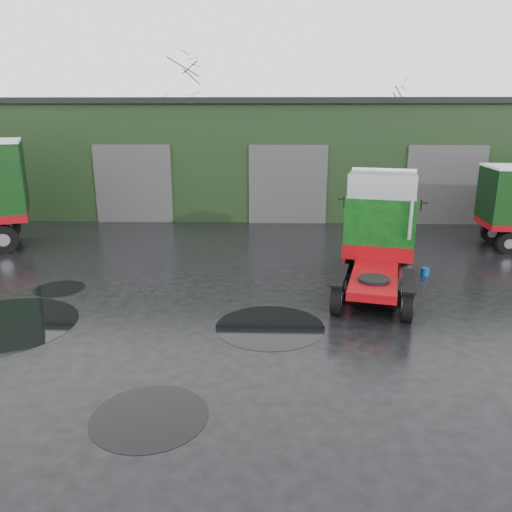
{
  "coord_description": "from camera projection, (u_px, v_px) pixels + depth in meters",
  "views": [
    {
      "loc": [
        1.16,
        -11.69,
        5.6
      ],
      "look_at": [
        0.74,
        1.77,
        1.7
      ],
      "focal_mm": 35.0,
      "sensor_mm": 36.0,
      "label": 1
    }
  ],
  "objects": [
    {
      "name": "ground",
      "position": [
        225.0,
        338.0,
        12.82
      ],
      "size": [
        100.0,
        100.0,
        0.0
      ],
      "primitive_type": "plane",
      "color": "black"
    },
    {
      "name": "warehouse",
      "position": [
        285.0,
        153.0,
        31.08
      ],
      "size": [
        32.4,
        12.4,
        6.3
      ],
      "color": "black",
      "rests_on": "ground"
    },
    {
      "name": "hero_tractor",
      "position": [
        378.0,
        236.0,
        15.56
      ],
      "size": [
        3.89,
        6.43,
        3.72
      ],
      "primitive_type": null,
      "rotation": [
        0.0,
        0.0,
        -0.24
      ],
      "color": "#0B400E",
      "rests_on": "ground"
    },
    {
      "name": "wash_bucket",
      "position": [
        425.0,
        272.0,
        17.73
      ],
      "size": [
        0.31,
        0.31,
        0.26
      ],
      "primitive_type": "cylinder",
      "rotation": [
        0.0,
        0.0,
        0.11
      ],
      "color": "#0845B1",
      "rests_on": "ground"
    },
    {
      "name": "tree_back_a",
      "position": [
        184.0,
        123.0,
        40.48
      ],
      "size": [
        4.4,
        4.4,
        9.5
      ],
      "primitive_type": null,
      "color": "black",
      "rests_on": "ground"
    },
    {
      "name": "tree_back_b",
      "position": [
        381.0,
        136.0,
        40.28
      ],
      "size": [
        4.4,
        4.4,
        7.5
      ],
      "primitive_type": null,
      "color": "black",
      "rests_on": "ground"
    },
    {
      "name": "puddle_0",
      "position": [
        150.0,
        417.0,
        9.52
      ],
      "size": [
        2.27,
        2.27,
        0.01
      ],
      "primitive_type": "cylinder",
      "color": "black",
      "rests_on": "ground"
    },
    {
      "name": "puddle_1",
      "position": [
        270.0,
        327.0,
        13.51
      ],
      "size": [
        2.97,
        2.97,
        0.01
      ],
      "primitive_type": "cylinder",
      "color": "black",
      "rests_on": "ground"
    },
    {
      "name": "puddle_2",
      "position": [
        0.0,
        325.0,
        13.62
      ],
      "size": [
        4.1,
        4.1,
        0.01
      ],
      "primitive_type": "cylinder",
      "color": "black",
      "rests_on": "ground"
    },
    {
      "name": "puddle_4",
      "position": [
        60.0,
        289.0,
        16.41
      ],
      "size": [
        1.63,
        1.63,
        0.01
      ],
      "primitive_type": "cylinder",
      "color": "black",
      "rests_on": "ground"
    }
  ]
}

